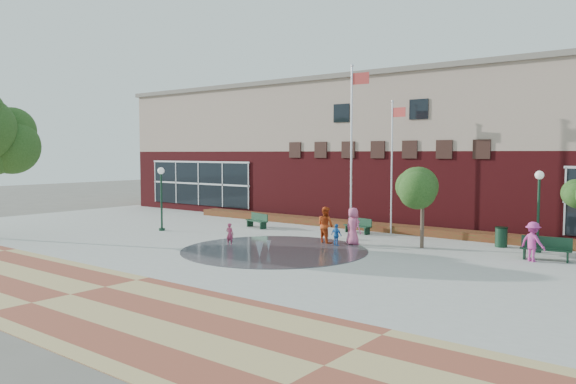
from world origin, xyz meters
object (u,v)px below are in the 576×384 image
Objects in this scene: child_splash at (230,234)px; flagpole_right at (393,160)px; flagpole_left at (352,141)px; bench_left at (257,223)px; trash_can at (501,237)px.

flagpole_right is at bearing -130.32° from child_splash.
flagpole_left is 7.71m from bench_left.
flagpole_right is 7.53× the size of trash_can.
flagpole_right is 8.69m from bench_left.
trash_can is at bearing -156.97° from child_splash.
child_splash is (3.00, -5.41, 0.26)m from bench_left.
flagpole_left is 8.19m from child_splash.
child_splash is (-3.02, -6.14, -4.49)m from flagpole_left.
flagpole_left is 1.25× the size of flagpole_right.
trash_can is at bearing -0.13° from flagpole_right.
bench_left is at bearing -73.07° from child_splash.
flagpole_left is at bearing -128.31° from child_splash.
flagpole_right is at bearing 50.85° from flagpole_left.
flagpole_right is (1.33, 1.97, -0.99)m from flagpole_left.
child_splash is (-10.42, -7.33, 0.05)m from trash_can.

